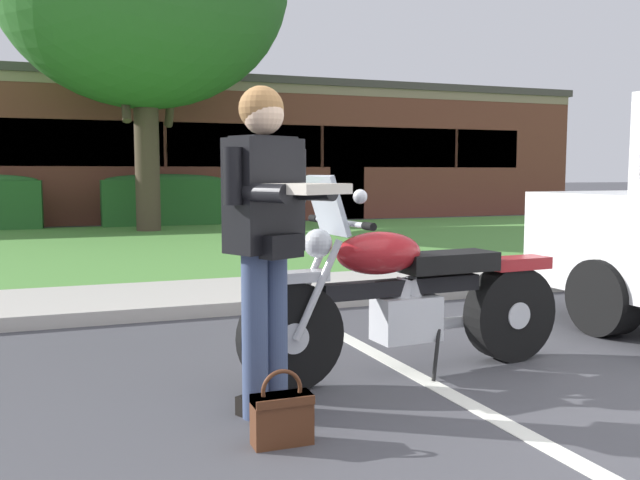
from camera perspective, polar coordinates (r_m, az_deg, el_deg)
name	(u,v)px	position (r m, az deg, el deg)	size (l,w,h in m)	color
ground_plane	(416,443)	(3.39, 7.96, -16.39)	(140.00, 140.00, 0.00)	#424247
curb_strip	(247,306)	(6.28, -6.08, -5.49)	(60.00, 0.20, 0.12)	#B7B2A8
concrete_walk	(227,293)	(7.09, -7.77, -4.39)	(60.00, 1.50, 0.08)	#B7B2A8
grass_lawn	(162,245)	(12.03, -12.98, -0.42)	(60.00, 8.60, 0.06)	#518E3D
stall_stripe_1	(488,414)	(3.81, 13.84, -13.90)	(0.12, 4.40, 0.01)	silver
motorcycle	(420,296)	(4.38, 8.29, -4.67)	(2.24, 0.82, 1.26)	black
rider_person	(267,224)	(3.51, -4.44, 1.37)	(0.58, 0.67, 1.70)	black
handbag	(282,414)	(3.30, -3.19, -14.28)	(0.28, 0.13, 0.36)	#562D19
hedge_center_left	(166,199)	(16.44, -12.70, 3.34)	(2.90, 0.90, 1.24)	#286028
brick_building	(142,153)	(22.94, -14.57, 7.01)	(24.58, 11.16, 3.78)	brown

